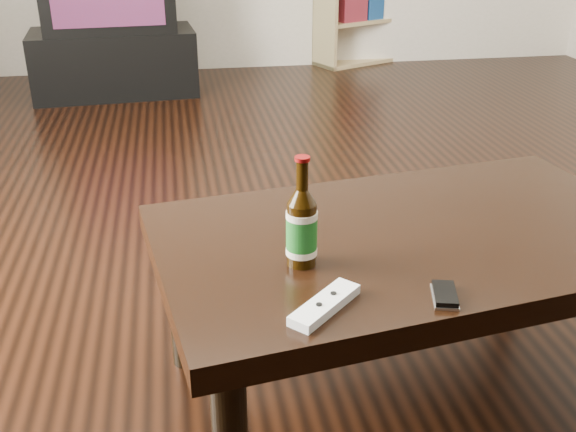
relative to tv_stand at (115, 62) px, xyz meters
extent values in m
cube|color=black|center=(1.19, -2.36, -0.22)|extent=(5.00, 6.00, 0.01)
cube|color=black|center=(0.00, 0.00, 0.00)|extent=(1.09, 0.60, 0.42)
cube|color=tan|center=(1.83, 0.66, -0.20)|extent=(0.72, 0.55, 0.03)
cube|color=tan|center=(1.83, 0.66, 0.12)|extent=(0.66, 0.50, 0.03)
cube|color=maroon|center=(1.76, 0.60, 0.22)|extent=(0.28, 0.27, 0.18)
cube|color=navy|center=(1.94, 0.69, 0.21)|extent=(0.22, 0.23, 0.16)
cube|color=black|center=(0.93, -3.25, 0.22)|extent=(1.33, 0.90, 0.06)
cylinder|color=black|center=(0.36, -3.05, -0.01)|extent=(0.08, 0.08, 0.40)
cylinder|color=black|center=(1.42, -2.89, -0.01)|extent=(0.08, 0.08, 0.40)
cylinder|color=black|center=(0.63, -3.36, 0.33)|extent=(0.08, 0.08, 0.15)
cylinder|color=#155719|center=(0.63, -3.36, 0.33)|extent=(0.08, 0.08, 0.09)
cylinder|color=beige|center=(0.63, -3.36, 0.37)|extent=(0.08, 0.08, 0.02)
cylinder|color=beige|center=(0.63, -3.36, 0.28)|extent=(0.08, 0.08, 0.02)
cone|color=black|center=(0.63, -3.36, 0.41)|extent=(0.08, 0.08, 0.03)
cylinder|color=black|center=(0.63, -3.36, 0.46)|extent=(0.03, 0.03, 0.06)
cylinder|color=maroon|center=(0.63, -3.36, 0.50)|extent=(0.04, 0.04, 0.01)
cube|color=silver|center=(0.89, -3.55, 0.26)|extent=(0.07, 0.10, 0.01)
cube|color=black|center=(0.89, -3.55, 0.26)|extent=(0.07, 0.10, 0.01)
cylinder|color=silver|center=(0.88, -3.58, 0.27)|extent=(0.02, 0.02, 0.00)
cube|color=white|center=(0.64, -3.55, 0.26)|extent=(0.17, 0.16, 0.02)
cylinder|color=black|center=(0.66, -3.53, 0.27)|extent=(0.02, 0.02, 0.00)
cylinder|color=black|center=(0.63, -3.56, 0.27)|extent=(0.02, 0.02, 0.00)
camera|label=1|loc=(0.38, -4.64, 0.98)|focal=42.00mm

